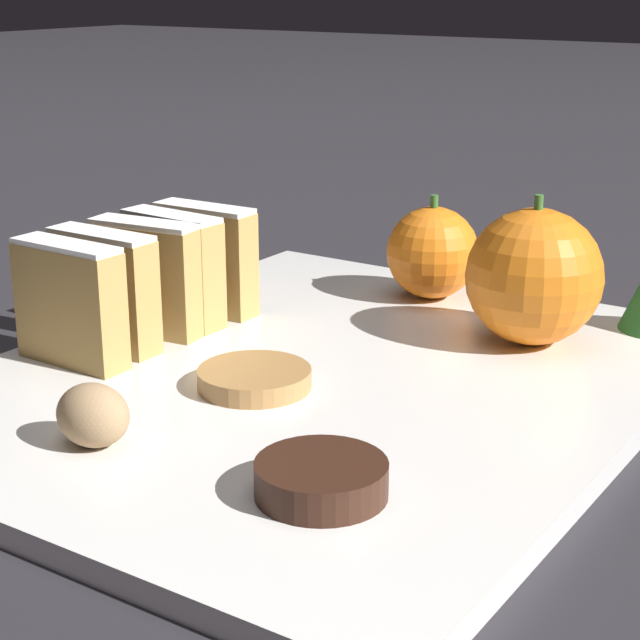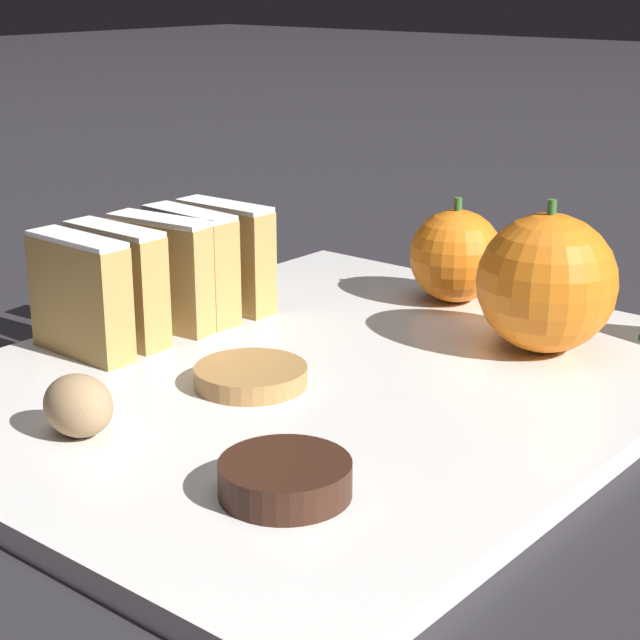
# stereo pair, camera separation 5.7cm
# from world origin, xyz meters

# --- Properties ---
(ground_plane) EXTENTS (6.00, 6.00, 0.00)m
(ground_plane) POSITION_xyz_m (0.00, 0.00, 0.00)
(ground_plane) COLOR #28262B
(serving_platter) EXTENTS (0.34, 0.41, 0.01)m
(serving_platter) POSITION_xyz_m (0.00, 0.00, 0.01)
(serving_platter) COLOR white
(serving_platter) RESTS_ON ground_plane
(stollen_slice_front) EXTENTS (0.07, 0.02, 0.07)m
(stollen_slice_front) POSITION_xyz_m (-0.12, -0.06, 0.05)
(stollen_slice_front) COLOR tan
(stollen_slice_front) RESTS_ON serving_platter
(stollen_slice_second) EXTENTS (0.07, 0.02, 0.07)m
(stollen_slice_second) POSITION_xyz_m (-0.13, -0.03, 0.05)
(stollen_slice_second) COLOR tan
(stollen_slice_second) RESTS_ON serving_platter
(stollen_slice_third) EXTENTS (0.07, 0.03, 0.07)m
(stollen_slice_third) POSITION_xyz_m (-0.12, -0.00, 0.05)
(stollen_slice_third) COLOR tan
(stollen_slice_third) RESTS_ON serving_platter
(stollen_slice_fourth) EXTENTS (0.07, 0.02, 0.07)m
(stollen_slice_fourth) POSITION_xyz_m (-0.12, 0.02, 0.05)
(stollen_slice_fourth) COLOR tan
(stollen_slice_fourth) RESTS_ON serving_platter
(stollen_slice_fifth) EXTENTS (0.07, 0.02, 0.07)m
(stollen_slice_fifth) POSITION_xyz_m (-0.12, 0.05, 0.05)
(stollen_slice_fifth) COLOR tan
(stollen_slice_fifth) RESTS_ON serving_platter
(orange_near) EXTENTS (0.06, 0.06, 0.07)m
(orange_near) POSITION_xyz_m (-0.02, 0.16, 0.04)
(orange_near) COLOR orange
(orange_near) RESTS_ON serving_platter
(orange_far) EXTENTS (0.08, 0.08, 0.09)m
(orange_far) POSITION_xyz_m (0.07, 0.11, 0.05)
(orange_far) COLOR orange
(orange_far) RESTS_ON serving_platter
(walnut) EXTENTS (0.04, 0.03, 0.03)m
(walnut) POSITION_xyz_m (-0.03, -0.13, 0.03)
(walnut) COLOR tan
(walnut) RESTS_ON serving_platter
(chocolate_cookie) EXTENTS (0.06, 0.06, 0.02)m
(chocolate_cookie) POSITION_xyz_m (0.08, -0.12, 0.02)
(chocolate_cookie) COLOR #381E14
(chocolate_cookie) RESTS_ON serving_platter
(gingerbread_cookie) EXTENTS (0.06, 0.06, 0.01)m
(gingerbread_cookie) POSITION_xyz_m (-0.02, -0.04, 0.02)
(gingerbread_cookie) COLOR #B27F47
(gingerbread_cookie) RESTS_ON serving_platter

